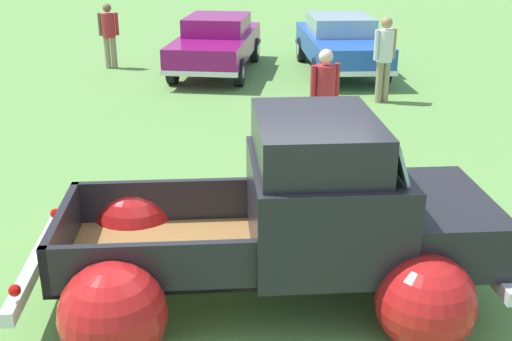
{
  "coord_description": "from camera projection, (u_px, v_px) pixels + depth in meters",
  "views": [
    {
      "loc": [
        -0.03,
        -5.69,
        3.62
      ],
      "look_at": [
        0.0,
        1.76,
        0.71
      ],
      "focal_mm": 44.29,
      "sensor_mm": 36.0,
      "label": 1
    }
  ],
  "objects": [
    {
      "name": "spectator_1",
      "position": [
        382.0,
        54.0,
        13.41
      ],
      "size": [
        0.52,
        0.45,
        1.83
      ],
      "rotation": [
        0.0,
        0.0,
        5.11
      ],
      "color": "gray",
      "rests_on": "ground"
    },
    {
      "name": "show_car_1",
      "position": [
        338.0,
        42.0,
        16.37
      ],
      "size": [
        2.1,
        4.68,
        1.43
      ],
      "rotation": [
        0.0,
        0.0,
        -1.51
      ],
      "color": "black",
      "rests_on": "ground"
    },
    {
      "name": "spectator_2",
      "position": [
        322.0,
        95.0,
        10.33
      ],
      "size": [
        0.52,
        0.45,
        1.77
      ],
      "rotation": [
        0.0,
        0.0,
        1.98
      ],
      "color": "gray",
      "rests_on": "ground"
    },
    {
      "name": "vintage_pickup_truck",
      "position": [
        295.0,
        228.0,
        6.37
      ],
      "size": [
        4.74,
        3.02,
        1.96
      ],
      "rotation": [
        0.0,
        0.0,
        0.07
      ],
      "color": "black",
      "rests_on": "ground"
    },
    {
      "name": "ground_plane",
      "position": [
        257.0,
        294.0,
        6.62
      ],
      "size": [
        80.0,
        80.0,
        0.0
      ],
      "primitive_type": "plane",
      "color": "#609347"
    },
    {
      "name": "spectator_0",
      "position": [
        106.0,
        32.0,
        16.68
      ],
      "size": [
        0.54,
        0.4,
        1.7
      ],
      "rotation": [
        0.0,
        0.0,
        1.75
      ],
      "color": "gray",
      "rests_on": "ground"
    },
    {
      "name": "show_car_0",
      "position": [
        214.0,
        42.0,
        16.34
      ],
      "size": [
        2.36,
        4.77,
        1.43
      ],
      "rotation": [
        0.0,
        0.0,
        -1.69
      ],
      "color": "black",
      "rests_on": "ground"
    }
  ]
}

